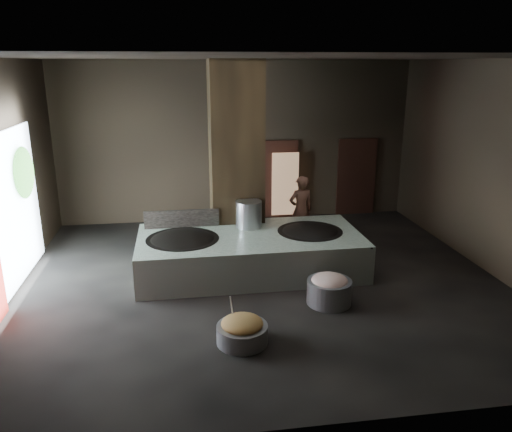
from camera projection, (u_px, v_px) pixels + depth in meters
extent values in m
cube|color=black|center=(261.00, 282.00, 10.58)|extent=(10.00, 9.00, 0.10)
cube|color=black|center=(262.00, 55.00, 9.23)|extent=(10.00, 9.00, 0.10)
cube|color=black|center=(236.00, 142.00, 14.21)|extent=(10.00, 0.10, 4.50)
cube|color=black|center=(325.00, 262.00, 5.60)|extent=(10.00, 0.10, 4.50)
cube|color=black|center=(495.00, 169.00, 10.62)|extent=(0.10, 9.00, 4.50)
cube|color=black|center=(236.00, 159.00, 11.66)|extent=(1.20, 1.20, 4.50)
cube|color=silver|center=(250.00, 253.00, 10.93)|extent=(4.84, 2.35, 0.84)
cube|color=black|center=(250.00, 236.00, 10.81)|extent=(4.72, 2.26, 0.03)
ellipsoid|color=black|center=(183.00, 243.00, 10.58)|extent=(1.52, 1.52, 0.42)
cylinder|color=black|center=(183.00, 240.00, 10.56)|extent=(1.55, 1.55, 0.05)
ellipsoid|color=black|center=(310.00, 235.00, 11.07)|extent=(1.41, 1.41, 0.40)
cylinder|color=black|center=(310.00, 232.00, 11.05)|extent=(1.45, 1.45, 0.05)
cylinder|color=#ABAEB3|center=(249.00, 215.00, 11.25)|extent=(0.59, 0.59, 0.63)
cube|color=black|center=(182.00, 219.00, 11.26)|extent=(1.68, 0.08, 0.42)
imported|color=#97604D|center=(301.00, 210.00, 12.49)|extent=(0.71, 0.53, 1.75)
cylinder|color=gray|center=(242.00, 334.00, 8.16)|extent=(0.98, 0.98, 0.31)
ellipsoid|color=olive|center=(242.00, 323.00, 8.10)|extent=(0.69, 0.69, 0.21)
cylinder|color=#ABAEB3|center=(232.00, 309.00, 8.16)|extent=(0.11, 0.33, 0.60)
cylinder|color=gray|center=(329.00, 292.00, 9.49)|extent=(1.08, 1.08, 0.47)
ellipsoid|color=tan|center=(330.00, 281.00, 9.42)|extent=(0.70, 0.70, 0.27)
cube|color=black|center=(278.00, 181.00, 14.62)|extent=(1.18, 0.08, 2.38)
cube|color=#8C6647|center=(285.00, 184.00, 14.44)|extent=(0.78, 0.04, 1.84)
cube|color=black|center=(356.00, 178.00, 14.96)|extent=(1.18, 0.08, 2.38)
cube|color=#8C6647|center=(359.00, 180.00, 14.98)|extent=(0.89, 0.04, 2.11)
cube|color=white|center=(6.00, 215.00, 9.58)|extent=(0.04, 4.20, 3.10)
ellipsoid|color=#194714|center=(24.00, 173.00, 10.46)|extent=(0.28, 1.10, 1.10)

